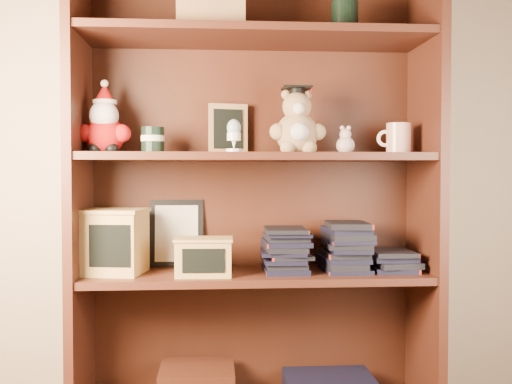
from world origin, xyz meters
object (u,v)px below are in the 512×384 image
(grad_teddy_bear, at_px, (297,127))
(treats_box, at_px, (115,241))
(teacher_mug, at_px, (398,138))
(bookcase, at_px, (254,203))

(grad_teddy_bear, height_order, treats_box, grad_teddy_bear)
(grad_teddy_bear, xyz_separation_m, treats_box, (-0.61, 0.01, -0.38))
(grad_teddy_bear, bearing_deg, treats_box, 179.43)
(grad_teddy_bear, distance_m, teacher_mug, 0.35)
(grad_teddy_bear, bearing_deg, bookcase, 157.78)
(teacher_mug, relative_size, treats_box, 0.52)
(treats_box, bearing_deg, grad_teddy_bear, -0.57)
(treats_box, bearing_deg, teacher_mug, 0.06)
(teacher_mug, bearing_deg, bookcase, 174.09)
(grad_teddy_bear, bearing_deg, teacher_mug, 1.15)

